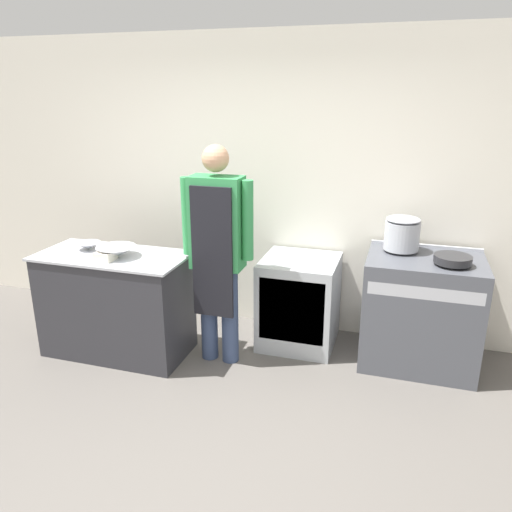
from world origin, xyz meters
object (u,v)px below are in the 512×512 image
Objects in this scene: mixing_bowl at (116,252)px; saute_pan at (453,259)px; fridge_unit at (299,302)px; plastic_tub at (105,256)px; stock_pot at (402,233)px; person_cook at (217,244)px; stove at (421,311)px.

saute_pan reaches higher than mixing_bowl.
plastic_tub is (-1.44, -0.75, 0.53)m from fridge_unit.
person_cook is at bearing -157.97° from stock_pot.
mixing_bowl reaches higher than fridge_unit.
mixing_bowl is 1.16× the size of saute_pan.
stove is at bearing 14.04° from mixing_bowl.
saute_pan is at bearing -32.97° from stove.
person_cook is 6.44× the size of saute_pan.
stock_pot is 1.01× the size of saute_pan.
stove is at bearing 147.03° from saute_pan.
mixing_bowl is at bearing 68.81° from plastic_tub.
plastic_tub reaches higher than fridge_unit.
plastic_tub is 2.42m from stock_pot.
stock_pot is at bearing 148.36° from saute_pan.
person_cook is 12.78× the size of plastic_tub.
saute_pan is (1.21, -0.16, 0.57)m from fridge_unit.
stock_pot reaches higher than fridge_unit.
plastic_tub is at bearing -159.90° from stock_pot.
person_cook reaches higher than fridge_unit.
mixing_bowl is 2.35m from stock_pot.
plastic_tub is (-0.04, -0.10, -0.01)m from mixing_bowl.
fridge_unit is 2.82× the size of stock_pot.
plastic_tub is 2.72m from saute_pan.
person_cook is 5.54× the size of mixing_bowl.
plastic_tub is 0.50× the size of stock_pot.
saute_pan is at bearing 10.39° from person_cook.
plastic_tub is (-2.47, -0.71, 0.47)m from stove.
fridge_unit is at bearing 27.66° from plastic_tub.
plastic_tub is (-0.86, -0.26, -0.10)m from person_cook.
stock_pot is 0.47m from saute_pan.
stove is 0.67m from stock_pot.
plastic_tub reaches higher than stove.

